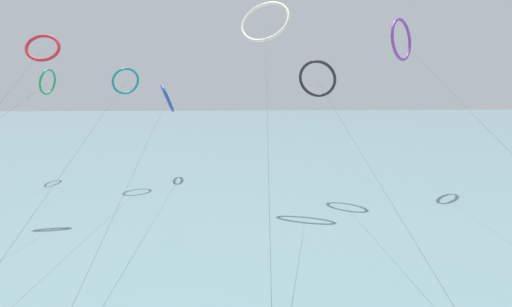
{
  "coord_description": "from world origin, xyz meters",
  "views": [
    {
      "loc": [
        -1.37,
        -2.53,
        12.3
      ],
      "look_at": [
        0.0,
        21.3,
        8.36
      ],
      "focal_mm": 28.7,
      "sensor_mm": 36.0,
      "label": 1
    }
  ],
  "objects_px": {
    "kite_charcoal": "(317,79)",
    "kite_violet": "(401,40)",
    "kite_emerald": "(47,82)",
    "kite_crimson": "(42,48)",
    "kite_cobalt": "(167,98)",
    "kite_teal": "(125,82)",
    "kite_ivory": "(265,22)"
  },
  "relations": [
    {
      "from": "kite_charcoal",
      "to": "kite_violet",
      "type": "distance_m",
      "value": 13.02
    },
    {
      "from": "kite_emerald",
      "to": "kite_violet",
      "type": "height_order",
      "value": "kite_violet"
    },
    {
      "from": "kite_crimson",
      "to": "kite_cobalt",
      "type": "distance_m",
      "value": 18.94
    },
    {
      "from": "kite_violet",
      "to": "kite_emerald",
      "type": "bearing_deg",
      "value": 127.72
    },
    {
      "from": "kite_crimson",
      "to": "kite_teal",
      "type": "relative_size",
      "value": 0.7
    },
    {
      "from": "kite_cobalt",
      "to": "kite_emerald",
      "type": "xyz_separation_m",
      "value": [
        -16.08,
        0.31,
        2.18
      ]
    },
    {
      "from": "kite_cobalt",
      "to": "kite_violet",
      "type": "height_order",
      "value": "kite_violet"
    },
    {
      "from": "kite_ivory",
      "to": "kite_violet",
      "type": "distance_m",
      "value": 18.07
    },
    {
      "from": "kite_teal",
      "to": "kite_ivory",
      "type": "distance_m",
      "value": 19.75
    },
    {
      "from": "kite_crimson",
      "to": "kite_ivory",
      "type": "relative_size",
      "value": 0.84
    },
    {
      "from": "kite_emerald",
      "to": "kite_teal",
      "type": "bearing_deg",
      "value": 76.36
    },
    {
      "from": "kite_ivory",
      "to": "kite_cobalt",
      "type": "bearing_deg",
      "value": 161.21
    },
    {
      "from": "kite_teal",
      "to": "kite_charcoal",
      "type": "bearing_deg",
      "value": 127.45
    },
    {
      "from": "kite_charcoal",
      "to": "kite_crimson",
      "type": "height_order",
      "value": "kite_crimson"
    },
    {
      "from": "kite_emerald",
      "to": "kite_violet",
      "type": "xyz_separation_m",
      "value": [
        45.61,
        -7.51,
        5.05
      ]
    },
    {
      "from": "kite_charcoal",
      "to": "kite_teal",
      "type": "height_order",
      "value": "kite_charcoal"
    },
    {
      "from": "kite_charcoal",
      "to": "kite_ivory",
      "type": "relative_size",
      "value": 0.97
    },
    {
      "from": "kite_ivory",
      "to": "kite_emerald",
      "type": "relative_size",
      "value": 0.69
    },
    {
      "from": "kite_crimson",
      "to": "kite_ivory",
      "type": "distance_m",
      "value": 22.16
    },
    {
      "from": "kite_ivory",
      "to": "kite_violet",
      "type": "bearing_deg",
      "value": 46.11
    },
    {
      "from": "kite_violet",
      "to": "kite_crimson",
      "type": "bearing_deg",
      "value": 149.29
    },
    {
      "from": "kite_teal",
      "to": "kite_violet",
      "type": "height_order",
      "value": "kite_violet"
    },
    {
      "from": "kite_charcoal",
      "to": "kite_violet",
      "type": "bearing_deg",
      "value": -129.27
    },
    {
      "from": "kite_violet",
      "to": "kite_cobalt",
      "type": "bearing_deg",
      "value": 123.37
    },
    {
      "from": "kite_charcoal",
      "to": "kite_crimson",
      "type": "xyz_separation_m",
      "value": [
        -27.7,
        -3.76,
        2.83
      ]
    },
    {
      "from": "kite_teal",
      "to": "kite_ivory",
      "type": "xyz_separation_m",
      "value": [
        16.84,
        -8.32,
        6.11
      ]
    },
    {
      "from": "kite_cobalt",
      "to": "kite_emerald",
      "type": "height_order",
      "value": "kite_emerald"
    },
    {
      "from": "kite_charcoal",
      "to": "kite_crimson",
      "type": "relative_size",
      "value": 1.16
    },
    {
      "from": "kite_emerald",
      "to": "kite_violet",
      "type": "distance_m",
      "value": 46.5
    },
    {
      "from": "kite_crimson",
      "to": "kite_cobalt",
      "type": "xyz_separation_m",
      "value": [
        9.33,
        15.62,
        -5.27
      ]
    },
    {
      "from": "kite_charcoal",
      "to": "kite_emerald",
      "type": "relative_size",
      "value": 0.67
    },
    {
      "from": "kite_charcoal",
      "to": "kite_ivory",
      "type": "bearing_deg",
      "value": 38.78
    }
  ]
}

